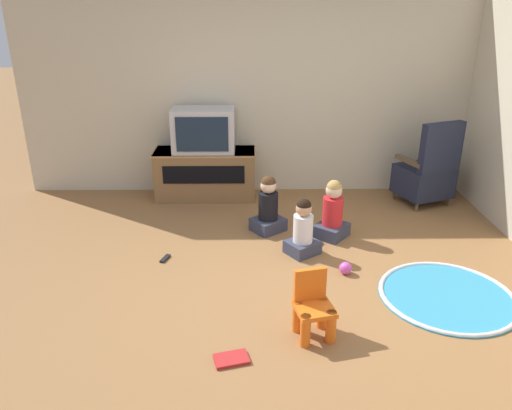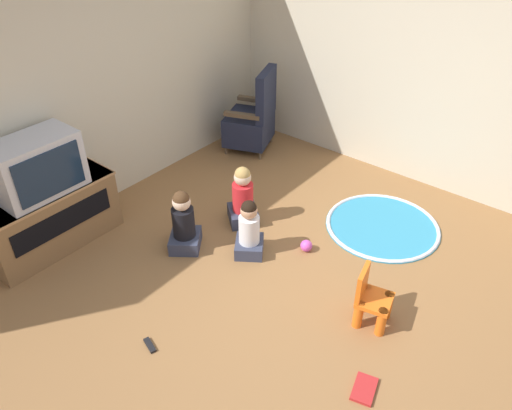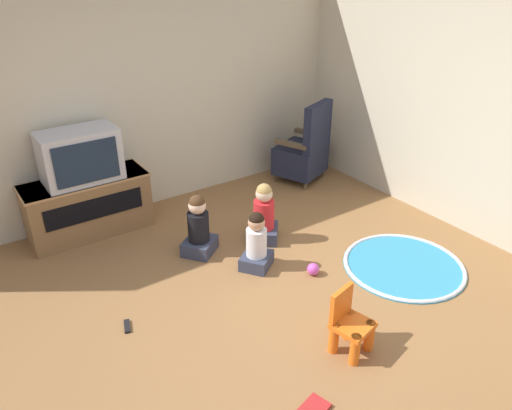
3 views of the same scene
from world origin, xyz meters
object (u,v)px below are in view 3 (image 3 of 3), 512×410
television (80,156)px  child_watching_right (199,228)px  remote_control (127,326)px  child_watching_center (256,244)px  child_watching_left (264,216)px  book (312,410)px  black_armchair (304,152)px  yellow_kid_chair (350,327)px  tv_cabinet (88,205)px  toy_ball (313,269)px

television → child_watching_right: television is taller
child_watching_right → remote_control: (-1.00, -0.64, -0.26)m
television → child_watching_center: television is taller
television → child_watching_left: size_ratio=1.18×
child_watching_left → book: 2.17m
remote_control → book: bearing=-136.7°
television → black_armchair: size_ratio=0.71×
child_watching_left → child_watching_center: (-0.34, -0.36, -0.02)m
yellow_kid_chair → child_watching_left: child_watching_left is taller
book → remote_control: (-0.68, 1.45, -0.00)m
tv_cabinet → child_watching_left: bearing=-39.4°
black_armchair → yellow_kid_chair: bearing=35.6°
toy_ball → remote_control: size_ratio=0.72×
television → child_watching_center: 1.93m
black_armchair → book: 3.63m
tv_cabinet → remote_control: tv_cabinet is taller
television → toy_ball: television is taller
television → remote_control: size_ratio=4.71×
child_watching_center → child_watching_right: (-0.32, 0.52, 0.02)m
tv_cabinet → child_watching_left: 1.81m
child_watching_left → toy_ball: child_watching_left is taller
child_watching_left → child_watching_right: (-0.66, 0.16, -0.00)m
yellow_kid_chair → toy_ball: bearing=52.2°
yellow_kid_chair → book: size_ratio=1.88×
child_watching_left → book: (-0.98, -1.92, -0.26)m
toy_ball → child_watching_right: bearing=125.9°
yellow_kid_chair → child_watching_center: size_ratio=0.87×
toy_ball → tv_cabinet: bearing=126.4°
child_watching_center → remote_control: bearing=149.8°
child_watching_center → television: bearing=90.1°
child_watching_right → child_watching_center: bearing=-95.8°
television → child_watching_left: (1.40, -1.13, -0.59)m
television → black_armchair: (2.65, -0.23, -0.47)m
book → black_armchair: bearing=36.9°
yellow_kid_chair → remote_control: bearing=124.7°
tv_cabinet → remote_control: bearing=-99.2°
child_watching_right → toy_ball: child_watching_right is taller
yellow_kid_chair → child_watching_center: child_watching_center is taller
book → remote_control: 1.60m
child_watching_left → child_watching_right: bearing=115.5°
book → child_watching_center: bearing=52.9°
child_watching_center → child_watching_right: size_ratio=0.92×
child_watching_center → yellow_kid_chair: bearing=-127.5°
child_watching_center → child_watching_left: bearing=11.6°
book → remote_control: bearing=100.4°
television → child_watching_center: bearing=-54.7°
remote_control → black_armchair: bearing=-46.5°
black_armchair → remote_control: bearing=3.9°
tv_cabinet → yellow_kid_chair: 2.96m
black_armchair → yellow_kid_chair: size_ratio=2.06×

